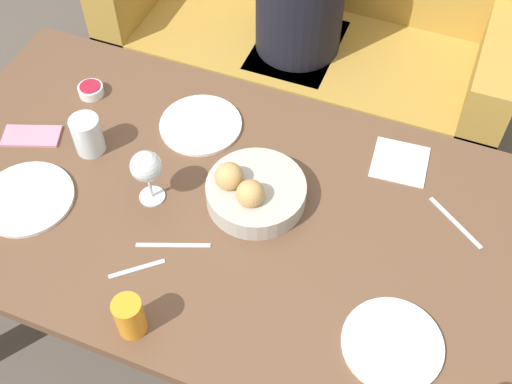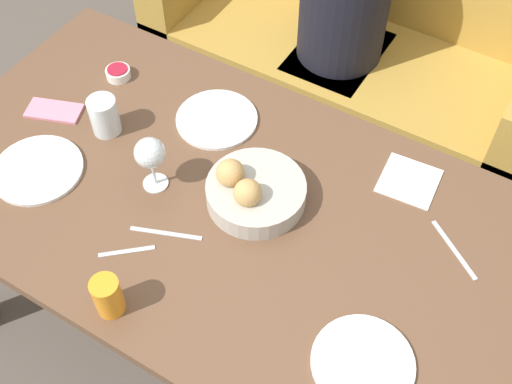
% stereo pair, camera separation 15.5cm
% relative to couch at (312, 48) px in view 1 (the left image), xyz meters
% --- Properties ---
extents(ground_plane, '(10.00, 10.00, 0.00)m').
position_rel_couch_xyz_m(ground_plane, '(0.12, -1.12, -0.33)').
color(ground_plane, '#564C44').
extents(dining_table, '(1.59, 0.87, 0.74)m').
position_rel_couch_xyz_m(dining_table, '(0.12, -1.12, 0.32)').
color(dining_table, brown).
rests_on(dining_table, ground_plane).
extents(couch, '(1.51, 0.70, 0.90)m').
position_rel_couch_xyz_m(couch, '(0.00, 0.00, 0.00)').
color(couch, '#B28938').
rests_on(couch, ground_plane).
extents(seated_person, '(0.31, 0.40, 1.21)m').
position_rel_couch_xyz_m(seated_person, '(-0.02, -0.15, 0.20)').
color(seated_person, '#23232D').
rests_on(seated_person, ground_plane).
extents(bread_basket, '(0.24, 0.24, 0.11)m').
position_rel_couch_xyz_m(bread_basket, '(0.18, -1.08, 0.45)').
color(bread_basket, '#B2ADA3').
rests_on(bread_basket, dining_table).
extents(plate_near_left, '(0.23, 0.23, 0.01)m').
position_rel_couch_xyz_m(plate_near_left, '(-0.34, -1.28, 0.42)').
color(plate_near_left, white).
rests_on(plate_near_left, dining_table).
extents(plate_near_right, '(0.22, 0.22, 0.01)m').
position_rel_couch_xyz_m(plate_near_right, '(0.59, -1.32, 0.42)').
color(plate_near_right, white).
rests_on(plate_near_right, dining_table).
extents(plate_far_center, '(0.22, 0.22, 0.01)m').
position_rel_couch_xyz_m(plate_far_center, '(-0.05, -0.90, 0.42)').
color(plate_far_center, white).
rests_on(plate_far_center, dining_table).
extents(juice_glass, '(0.06, 0.06, 0.10)m').
position_rel_couch_xyz_m(juice_glass, '(0.07, -1.49, 0.46)').
color(juice_glass, orange).
rests_on(juice_glass, dining_table).
extents(water_tumbler, '(0.08, 0.08, 0.11)m').
position_rel_couch_xyz_m(water_tumbler, '(-0.28, -1.07, 0.46)').
color(water_tumbler, silver).
rests_on(water_tumbler, dining_table).
extents(wine_glass, '(0.08, 0.08, 0.16)m').
position_rel_couch_xyz_m(wine_glass, '(-0.06, -1.16, 0.52)').
color(wine_glass, silver).
rests_on(wine_glass, dining_table).
extents(jam_bowl_berry, '(0.07, 0.07, 0.03)m').
position_rel_couch_xyz_m(jam_bowl_berry, '(-0.38, -0.90, 0.43)').
color(jam_bowl_berry, white).
rests_on(jam_bowl_berry, dining_table).
extents(fork_silver, '(0.15, 0.11, 0.00)m').
position_rel_couch_xyz_m(fork_silver, '(0.65, -0.96, 0.41)').
color(fork_silver, '#B7B7BC').
rests_on(fork_silver, dining_table).
extents(knife_silver, '(0.17, 0.07, 0.00)m').
position_rel_couch_xyz_m(knife_silver, '(0.05, -1.27, 0.41)').
color(knife_silver, '#B7B7BC').
rests_on(knife_silver, dining_table).
extents(spoon_coffee, '(0.11, 0.09, 0.00)m').
position_rel_couch_xyz_m(spoon_coffee, '(0.00, -1.36, 0.41)').
color(spoon_coffee, '#B7B7BC').
rests_on(spoon_coffee, dining_table).
extents(napkin, '(0.15, 0.15, 0.00)m').
position_rel_couch_xyz_m(napkin, '(0.48, -0.83, 0.41)').
color(napkin, white).
rests_on(napkin, dining_table).
extents(cell_phone, '(0.17, 0.12, 0.01)m').
position_rel_couch_xyz_m(cell_phone, '(-0.45, -1.10, 0.41)').
color(cell_phone, pink).
rests_on(cell_phone, dining_table).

